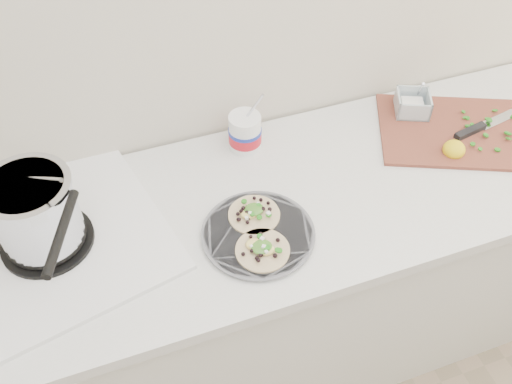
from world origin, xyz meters
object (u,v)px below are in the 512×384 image
object	(u,v)px
stove	(40,223)
cutboard	(455,126)
tub	(246,130)
taco_plate	(258,232)

from	to	relation	value
stove	cutboard	bearing A→B (deg)	-10.64
cutboard	tub	bearing A→B (deg)	-169.30
stove	tub	size ratio (longest dim) A/B	3.06
taco_plate	tub	bearing A→B (deg)	76.05
stove	cutboard	size ratio (longest dim) A/B	1.19
taco_plate	tub	distance (m)	0.36
taco_plate	cutboard	distance (m)	0.75
taco_plate	cutboard	xyz separation A→B (m)	(0.73, 0.19, 0.00)
stove	taco_plate	world-z (taller)	stove
stove	cutboard	distance (m)	1.26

